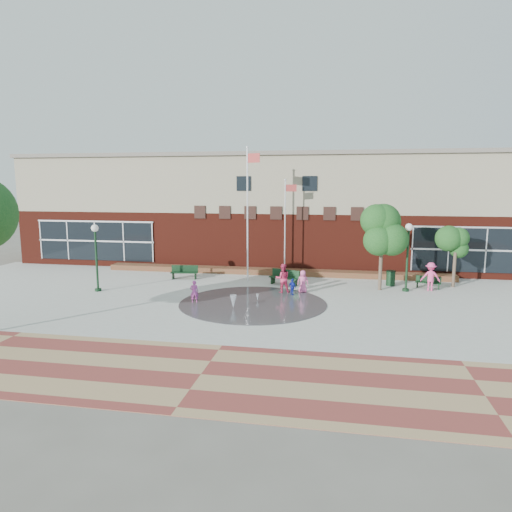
% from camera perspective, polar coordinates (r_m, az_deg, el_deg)
% --- Properties ---
extents(ground, '(120.00, 120.00, 0.00)m').
position_cam_1_polar(ground, '(23.35, -1.78, -7.83)').
color(ground, '#666056').
rests_on(ground, ground).
extents(plaza_concrete, '(46.00, 18.00, 0.01)m').
position_cam_1_polar(plaza_concrete, '(27.13, 0.00, -5.42)').
color(plaza_concrete, '#A8A8A0').
rests_on(plaza_concrete, ground).
extents(paver_band, '(46.00, 6.00, 0.01)m').
position_cam_1_polar(paver_band, '(16.98, -6.90, -14.51)').
color(paver_band, brown).
rests_on(paver_band, ground).
extents(splash_pad, '(8.40, 8.40, 0.01)m').
position_cam_1_polar(splash_pad, '(26.18, -0.40, -5.96)').
color(splash_pad, '#383A3D').
rests_on(splash_pad, ground).
extents(library_building, '(44.40, 10.40, 9.20)m').
position_cam_1_polar(library_building, '(39.67, 3.52, 5.92)').
color(library_building, '#51180F').
rests_on(library_building, ground).
extents(flower_bed, '(26.00, 1.20, 0.40)m').
position_cam_1_polar(flower_bed, '(34.45, 2.27, -2.33)').
color(flower_bed, maroon).
rests_on(flower_bed, ground).
extents(flagpole_left, '(1.02, 0.50, 9.30)m').
position_cam_1_polar(flagpole_left, '(31.52, -1.00, 6.11)').
color(flagpole_left, white).
rests_on(flagpole_left, ground).
extents(flagpole_right, '(0.87, 0.20, 7.13)m').
position_cam_1_polar(flagpole_right, '(33.19, 3.72, 4.18)').
color(flagpole_right, white).
rests_on(flagpole_right, ground).
extents(lamp_left, '(0.45, 0.45, 4.26)m').
position_cam_1_polar(lamp_left, '(30.33, -19.37, 0.69)').
color(lamp_left, '#13311A').
rests_on(lamp_left, ground).
extents(lamp_right, '(0.46, 0.46, 4.33)m').
position_cam_1_polar(lamp_right, '(30.12, 18.44, 0.77)').
color(lamp_right, '#13311A').
rests_on(lamp_right, ground).
extents(bench_left, '(1.98, 0.80, 0.97)m').
position_cam_1_polar(bench_left, '(33.16, -8.94, -2.33)').
color(bench_left, '#13311A').
rests_on(bench_left, ground).
extents(bench_mid, '(2.12, 1.27, 1.03)m').
position_cam_1_polar(bench_mid, '(30.85, 3.54, -3.05)').
color(bench_mid, '#13311A').
rests_on(bench_mid, ground).
extents(bench_right, '(1.63, 0.87, 0.79)m').
position_cam_1_polar(bench_right, '(31.86, 20.70, -3.37)').
color(bench_right, '#13311A').
rests_on(bench_right, ground).
extents(trash_can, '(0.63, 0.63, 1.03)m').
position_cam_1_polar(trash_can, '(31.85, 16.48, -2.67)').
color(trash_can, '#13311A').
rests_on(trash_can, ground).
extents(tree_mid, '(3.19, 3.19, 5.38)m').
position_cam_1_polar(tree_mid, '(29.86, 15.50, 3.21)').
color(tree_mid, '#49392D').
rests_on(tree_mid, ground).
extents(tree_small_right, '(2.23, 2.23, 3.82)m').
position_cam_1_polar(tree_small_right, '(32.47, 23.70, 1.20)').
color(tree_small_right, '#49392D').
rests_on(tree_small_right, ground).
extents(water_jet_a, '(0.37, 0.37, 0.72)m').
position_cam_1_polar(water_jet_a, '(25.18, -2.85, -6.59)').
color(water_jet_a, white).
rests_on(water_jet_a, ground).
extents(water_jet_b, '(0.17, 0.17, 0.38)m').
position_cam_1_polar(water_jet_b, '(26.75, 0.18, -5.64)').
color(water_jet_b, white).
rests_on(water_jet_b, ground).
extents(child_splash, '(0.56, 0.46, 1.32)m').
position_cam_1_polar(child_splash, '(26.38, -7.73, -4.45)').
color(child_splash, '#C0439F').
rests_on(child_splash, ground).
extents(adult_red, '(1.05, 0.91, 1.84)m').
position_cam_1_polar(adult_red, '(28.57, 3.35, -2.81)').
color(adult_red, '#D02D58').
rests_on(adult_red, ground).
extents(adult_pink, '(0.72, 0.49, 1.43)m').
position_cam_1_polar(adult_pink, '(28.73, 5.88, -3.20)').
color(adult_pink, '#EA5B9E').
rests_on(adult_pink, ground).
extents(child_blue, '(0.63, 0.61, 1.06)m').
position_cam_1_polar(child_blue, '(27.98, 4.58, -3.90)').
color(child_blue, '#1522A4').
rests_on(child_blue, ground).
extents(person_bench, '(1.22, 0.75, 1.83)m').
position_cam_1_polar(person_bench, '(31.13, 20.98, -2.43)').
color(person_bench, '#F1448B').
rests_on(person_bench, ground).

